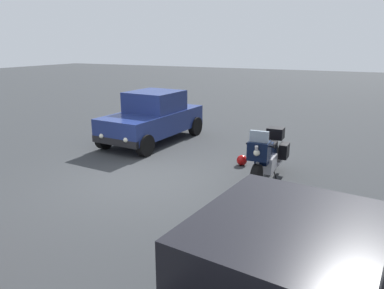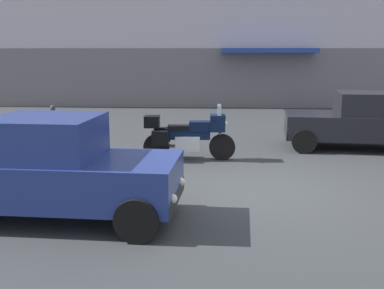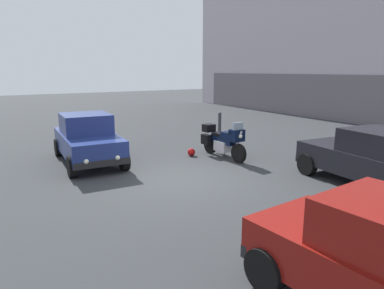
% 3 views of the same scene
% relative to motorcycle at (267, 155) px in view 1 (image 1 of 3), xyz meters
% --- Properties ---
extents(ground_plane, '(80.00, 80.00, 0.00)m').
position_rel_motorcycle_xyz_m(ground_plane, '(1.38, -2.58, -0.62)').
color(ground_plane, '#2D3033').
extents(motorcycle, '(2.26, 0.77, 1.36)m').
position_rel_motorcycle_xyz_m(motorcycle, '(0.00, 0.00, 0.00)').
color(motorcycle, black).
rests_on(motorcycle, ground).
extents(helmet, '(0.28, 0.28, 0.28)m').
position_rel_motorcycle_xyz_m(helmet, '(-0.77, -0.85, -0.48)').
color(helmet, '#990C0C').
rests_on(helmet, ground).
extents(car_hatchback_near, '(3.95, 2.00, 1.64)m').
position_rel_motorcycle_xyz_m(car_hatchback_near, '(-1.85, -4.27, 0.19)').
color(car_hatchback_near, navy).
rests_on(car_hatchback_near, ground).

